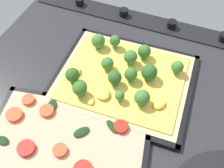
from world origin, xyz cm
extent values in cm
cube|color=#28282B|center=(0.00, 0.00, -1.50)|extent=(76.90, 66.68, 3.00)
cube|color=black|center=(0.00, -29.84, 0.40)|extent=(73.83, 7.00, 0.80)
cylinder|color=black|center=(-23.07, -29.84, 1.70)|extent=(2.80, 2.80, 1.80)
cylinder|color=black|center=(-7.69, -29.84, 1.70)|extent=(2.80, 2.80, 1.80)
cylinder|color=black|center=(7.69, -29.84, 1.70)|extent=(2.80, 2.80, 1.80)
cylinder|color=black|center=(23.07, -29.84, 1.70)|extent=(2.80, 2.80, 1.80)
cube|color=black|center=(-1.31, -4.95, 0.25)|extent=(35.45, 29.95, 0.50)
cube|color=black|center=(-0.81, -18.69, 0.65)|extent=(34.44, 2.47, 1.30)
cube|color=black|center=(-1.82, 8.79, 0.65)|extent=(34.44, 2.47, 1.30)
cube|color=black|center=(-17.91, -5.56, 0.65)|extent=(2.26, 28.73, 1.30)
cube|color=black|center=(15.28, -4.34, 0.65)|extent=(2.26, 28.73, 1.30)
cube|color=#D3B77F|center=(-1.31, -4.95, 1.00)|extent=(32.96, 27.46, 1.00)
cube|color=#EDC64C|center=(-1.31, -4.95, 1.70)|extent=(30.30, 24.74, 0.40)
cone|color=#4D8B3F|center=(-7.23, -6.82, 2.40)|extent=(2.19, 2.19, 1.01)
sphere|color=#2D5B23|center=(-7.23, -6.82, 4.40)|extent=(3.98, 3.98, 3.98)
cone|color=#68AD54|center=(-1.27, -10.00, 2.51)|extent=(1.94, 1.94, 1.22)
sphere|color=#427533|center=(-1.27, -10.00, 4.44)|extent=(3.52, 3.52, 3.52)
cone|color=#5B9F46|center=(-3.95, -13.23, 2.44)|extent=(1.92, 1.92, 1.08)
sphere|color=#386B28|center=(-3.95, -13.23, 4.29)|extent=(3.49, 3.49, 3.49)
cone|color=#68AD54|center=(-7.85, 0.89, 2.40)|extent=(2.02, 2.02, 1.00)
sphere|color=#427533|center=(-7.85, 0.89, 4.28)|extent=(3.68, 3.68, 3.68)
cone|color=#68AD54|center=(3.53, -6.06, 2.33)|extent=(1.79, 1.79, 0.86)
sphere|color=#427533|center=(3.53, -6.06, 3.98)|extent=(3.25, 3.25, 3.25)
cone|color=#68AD54|center=(8.78, -12.45, 2.39)|extent=(2.05, 2.05, 0.97)
sphere|color=#427533|center=(8.78, -12.45, 4.27)|extent=(3.73, 3.73, 3.73)
cone|color=#68AD54|center=(-2.83, 1.98, 2.44)|extent=(1.30, 1.30, 1.08)
sphere|color=#427533|center=(-2.83, 1.98, 3.87)|extent=(2.36, 2.36, 2.36)
cone|color=#5B9F46|center=(-3.24, -4.67, 2.46)|extent=(1.78, 1.78, 1.11)
sphere|color=#386B28|center=(-3.24, -4.67, 4.22)|extent=(3.23, 3.23, 3.23)
cone|color=#5B9F46|center=(4.55, -14.03, 2.60)|extent=(1.62, 1.62, 1.39)
sphere|color=#386B28|center=(4.55, -14.03, 4.40)|extent=(2.95, 2.95, 2.95)
cone|color=#4D8B3F|center=(0.11, -2.11, 2.53)|extent=(1.84, 1.84, 1.26)
sphere|color=#2D5B23|center=(0.11, -2.11, 4.41)|extent=(3.35, 3.35, 3.35)
cone|color=#4D8B3F|center=(9.72, 0.97, 2.59)|extent=(1.91, 1.91, 1.37)
sphere|color=#2D5B23|center=(9.72, 0.97, 4.58)|extent=(3.48, 3.48, 3.48)
cone|color=#68AD54|center=(-13.19, -11.29, 2.42)|extent=(1.72, 1.72, 1.03)
sphere|color=#427533|center=(-13.19, -11.29, 4.10)|extent=(3.13, 3.13, 3.13)
cone|color=#5B9F46|center=(6.37, 3.85, 2.47)|extent=(1.94, 1.94, 1.14)
sphere|color=#386B28|center=(6.37, 3.85, 4.36)|extent=(3.53, 3.53, 3.53)
ellipsoid|color=#EDC64C|center=(-11.86, 0.21, 2.42)|extent=(4.09, 4.32, 1.22)
ellipsoid|color=#EDC64C|center=(11.09, -1.65, 2.50)|extent=(5.33, 5.37, 1.41)
ellipsoid|color=#EDC64C|center=(3.41, 4.81, 2.29)|extent=(3.13, 3.21, 0.91)
ellipsoid|color=#EDC64C|center=(1.52, 1.94, 2.56)|extent=(5.56, 5.46, 1.54)
cube|color=black|center=(4.13, 16.29, 0.25)|extent=(39.30, 30.20, 0.50)
cube|color=black|center=(6.21, 4.99, 0.65)|extent=(35.14, 7.60, 1.30)
cube|color=black|center=(-12.74, 13.19, 0.65)|extent=(5.55, 24.00, 1.30)
cube|color=tan|center=(4.13, 16.29, 0.95)|extent=(36.50, 27.41, 0.90)
cylinder|color=#B22319|center=(-5.60, 8.47, 1.90)|extent=(3.24, 3.24, 1.00)
cylinder|color=#D14723|center=(17.18, 9.86, 1.90)|extent=(2.93, 2.93, 1.00)
cylinder|color=#B22319|center=(10.99, 20.46, 1.90)|extent=(3.77, 3.77, 1.00)
cylinder|color=#D14723|center=(17.91, 14.51, 1.90)|extent=(3.75, 3.75, 1.00)
cylinder|color=#D14723|center=(11.58, 10.91, 1.90)|extent=(3.30, 3.30, 1.00)
cylinder|color=#D14723|center=(4.19, 18.26, 1.90)|extent=(3.04, 3.04, 1.00)
ellipsoid|color=#193819|center=(1.95, 12.76, 1.80)|extent=(3.93, 4.20, 0.60)
ellipsoid|color=#193819|center=(-3.76, 9.03, 1.80)|extent=(4.03, 3.41, 0.60)
ellipsoid|color=#193819|center=(16.73, 20.74, 1.80)|extent=(3.10, 2.14, 0.60)
ellipsoid|color=#193819|center=(11.26, 9.14, 1.80)|extent=(3.30, 4.19, 0.60)
camera|label=1|loc=(-14.21, 35.55, 54.12)|focal=42.88mm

